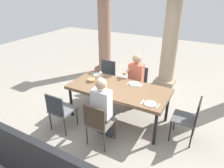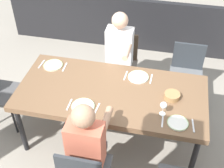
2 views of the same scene
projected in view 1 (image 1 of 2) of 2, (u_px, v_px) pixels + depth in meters
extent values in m
plane|color=gray|center=(118.00, 118.00, 4.55)|extent=(16.00, 16.00, 0.00)
cube|color=brown|center=(118.00, 89.00, 4.22)|extent=(2.10, 0.99, 0.07)
cylinder|color=black|center=(92.00, 87.00, 5.13)|extent=(0.06, 0.06, 0.71)
cylinder|color=black|center=(167.00, 107.00, 4.30)|extent=(0.06, 0.06, 0.71)
cylinder|color=black|center=(71.00, 102.00, 4.48)|extent=(0.06, 0.06, 0.71)
cylinder|color=black|center=(155.00, 129.00, 3.65)|extent=(0.06, 0.06, 0.71)
cube|color=#5B5E61|center=(105.00, 79.00, 5.36)|extent=(0.44, 0.44, 0.04)
cube|color=#2D3338|center=(108.00, 68.00, 5.42)|extent=(0.42, 0.03, 0.45)
cylinder|color=#2D3338|center=(95.00, 88.00, 5.40)|extent=(0.03, 0.03, 0.44)
cylinder|color=#2D3338|center=(107.00, 91.00, 5.24)|extent=(0.03, 0.03, 0.44)
cylinder|color=#2D3338|center=(102.00, 82.00, 5.70)|extent=(0.03, 0.03, 0.44)
cylinder|color=#2D3338|center=(114.00, 85.00, 5.53)|extent=(0.03, 0.03, 0.44)
cube|color=#5B5E61|center=(63.00, 110.00, 4.06)|extent=(0.44, 0.44, 0.04)
cube|color=#2D3338|center=(54.00, 106.00, 3.81)|extent=(0.42, 0.03, 0.41)
cylinder|color=#2D3338|center=(77.00, 117.00, 4.23)|extent=(0.03, 0.03, 0.43)
cylinder|color=#2D3338|center=(63.00, 112.00, 4.39)|extent=(0.03, 0.03, 0.43)
cylinder|color=#2D3338|center=(65.00, 127.00, 3.93)|extent=(0.03, 0.03, 0.43)
cylinder|color=#2D3338|center=(51.00, 121.00, 4.09)|extent=(0.03, 0.03, 0.43)
cube|color=#5B5E61|center=(136.00, 86.00, 4.97)|extent=(0.44, 0.44, 0.04)
cube|color=#2D3338|center=(140.00, 75.00, 5.03)|extent=(0.42, 0.03, 0.45)
cylinder|color=#2D3338|center=(125.00, 96.00, 5.01)|extent=(0.03, 0.03, 0.43)
cylinder|color=#2D3338|center=(140.00, 100.00, 4.85)|extent=(0.03, 0.03, 0.43)
cylinder|color=#2D3338|center=(132.00, 90.00, 5.31)|extent=(0.03, 0.03, 0.43)
cylinder|color=#2D3338|center=(145.00, 93.00, 5.15)|extent=(0.03, 0.03, 0.43)
cube|color=#6A6158|center=(101.00, 122.00, 3.66)|extent=(0.44, 0.44, 0.04)
cube|color=#473828|center=(94.00, 118.00, 3.41)|extent=(0.42, 0.03, 0.42)
cylinder|color=#473828|center=(115.00, 130.00, 3.83)|extent=(0.03, 0.03, 0.45)
cylinder|color=#473828|center=(98.00, 124.00, 4.00)|extent=(0.03, 0.03, 0.45)
cylinder|color=#473828|center=(105.00, 142.00, 3.53)|extent=(0.03, 0.03, 0.45)
cylinder|color=#473828|center=(87.00, 135.00, 3.70)|extent=(0.03, 0.03, 0.45)
cube|color=#4F4F50|center=(184.00, 118.00, 3.74)|extent=(0.44, 0.44, 0.04)
cube|color=black|center=(198.00, 112.00, 3.56)|extent=(0.03, 0.42, 0.43)
cylinder|color=black|center=(175.00, 121.00, 4.08)|extent=(0.03, 0.03, 0.45)
cylinder|color=black|center=(170.00, 131.00, 3.78)|extent=(0.03, 0.03, 0.45)
cylinder|color=black|center=(194.00, 126.00, 3.92)|extent=(0.03, 0.03, 0.45)
cylinder|color=black|center=(191.00, 138.00, 3.62)|extent=(0.03, 0.03, 0.45)
cube|color=#3F3F4C|center=(132.00, 98.00, 4.89)|extent=(0.24, 0.14, 0.46)
cube|color=#3F3F4C|center=(134.00, 86.00, 4.83)|extent=(0.28, 0.32, 0.10)
cube|color=#CC664C|center=(136.00, 74.00, 4.79)|extent=(0.34, 0.20, 0.49)
sphere|color=tan|center=(137.00, 59.00, 4.62)|extent=(0.21, 0.21, 0.21)
cylinder|color=tan|center=(127.00, 72.00, 4.61)|extent=(0.07, 0.30, 0.07)
cube|color=#3F3F4C|center=(108.00, 125.00, 3.96)|extent=(0.24, 0.14, 0.46)
cube|color=#3F3F4C|center=(105.00, 115.00, 3.76)|extent=(0.28, 0.32, 0.10)
cube|color=white|center=(102.00, 104.00, 3.53)|extent=(0.34, 0.20, 0.54)
sphere|color=tan|center=(101.00, 84.00, 3.36)|extent=(0.20, 0.20, 0.20)
cylinder|color=tan|center=(102.00, 90.00, 3.73)|extent=(0.07, 0.30, 0.07)
cube|color=#936B56|center=(105.00, 69.00, 7.00)|extent=(0.53, 0.53, 0.16)
cylinder|color=#936B56|center=(104.00, 29.00, 6.40)|extent=(0.41, 0.41, 2.56)
cube|color=tan|center=(165.00, 81.00, 6.09)|extent=(0.56, 0.56, 0.16)
cylinder|color=tan|center=(171.00, 34.00, 5.45)|extent=(0.43, 0.43, 2.71)
cylinder|color=white|center=(97.00, 75.00, 4.78)|extent=(0.21, 0.21, 0.01)
torus|color=#A4C786|center=(97.00, 74.00, 4.78)|extent=(0.21, 0.21, 0.01)
cylinder|color=white|center=(101.00, 78.00, 4.64)|extent=(0.06, 0.06, 0.00)
cylinder|color=white|center=(101.00, 76.00, 4.62)|extent=(0.01, 0.01, 0.09)
sphere|color=white|center=(100.00, 73.00, 4.58)|extent=(0.07, 0.07, 0.07)
cube|color=silver|center=(92.00, 74.00, 4.85)|extent=(0.04, 0.17, 0.01)
cube|color=silver|center=(102.00, 76.00, 4.72)|extent=(0.02, 0.17, 0.01)
cylinder|color=white|center=(101.00, 90.00, 4.08)|extent=(0.24, 0.24, 0.01)
torus|color=#A9CD91|center=(101.00, 90.00, 4.08)|extent=(0.24, 0.24, 0.01)
cube|color=silver|center=(94.00, 89.00, 4.15)|extent=(0.02, 0.17, 0.01)
cube|color=silver|center=(107.00, 92.00, 4.02)|extent=(0.02, 0.17, 0.01)
cylinder|color=white|center=(135.00, 84.00, 4.34)|extent=(0.24, 0.24, 0.01)
torus|color=#A9CD91|center=(135.00, 84.00, 4.34)|extent=(0.24, 0.24, 0.01)
cube|color=silver|center=(128.00, 83.00, 4.41)|extent=(0.03, 0.17, 0.01)
cube|color=silver|center=(141.00, 86.00, 4.28)|extent=(0.02, 0.17, 0.01)
cylinder|color=silver|center=(150.00, 104.00, 3.62)|extent=(0.24, 0.24, 0.01)
torus|color=#A0BE77|center=(150.00, 103.00, 3.62)|extent=(0.24, 0.24, 0.01)
cube|color=silver|center=(142.00, 102.00, 3.69)|extent=(0.02, 0.17, 0.01)
cube|color=silver|center=(158.00, 106.00, 3.56)|extent=(0.03, 0.17, 0.01)
cylinder|color=#9E7547|center=(91.00, 80.00, 4.45)|extent=(0.17, 0.17, 0.06)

